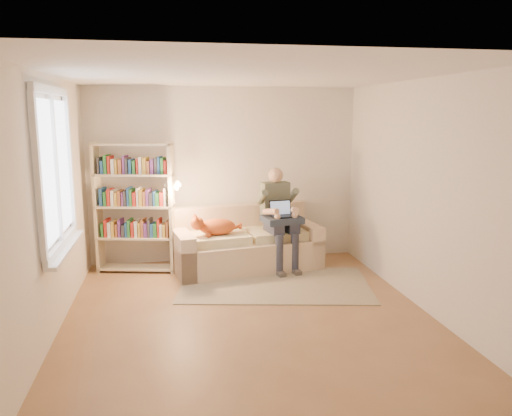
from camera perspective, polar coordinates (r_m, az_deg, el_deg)
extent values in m
plane|color=brown|center=(5.68, -0.88, -12.15)|extent=(4.50, 4.50, 0.00)
cube|color=white|center=(5.25, -0.96, 14.99)|extent=(4.00, 4.50, 0.02)
cube|color=silver|center=(5.38, -22.45, 0.18)|extent=(0.02, 4.50, 2.60)
cube|color=silver|center=(5.96, 18.43, 1.40)|extent=(0.02, 4.50, 2.60)
cube|color=silver|center=(7.52, -3.64, 3.76)|extent=(4.00, 0.02, 2.60)
cube|color=silver|center=(3.17, 5.58, -5.99)|extent=(4.00, 0.02, 2.60)
plane|color=white|center=(5.52, -21.97, 4.14)|extent=(0.00, 1.50, 1.50)
cube|color=white|center=(5.49, -22.45, 12.35)|extent=(0.05, 1.50, 0.08)
cube|color=white|center=(5.65, -21.31, -3.83)|extent=(0.05, 1.50, 0.08)
cube|color=white|center=(5.52, -21.87, 4.14)|extent=(0.04, 0.05, 1.50)
cube|color=white|center=(5.66, -20.88, -4.31)|extent=(0.12, 1.52, 0.04)
cube|color=beige|center=(7.23, -1.11, -5.26)|extent=(2.19, 1.25, 0.43)
cube|color=beige|center=(7.46, -2.00, -1.29)|extent=(2.07, 0.54, 0.44)
cube|color=beige|center=(6.99, -8.41, -5.17)|extent=(0.36, 0.95, 0.62)
cube|color=beige|center=(7.54, 5.63, -3.91)|extent=(0.36, 0.95, 0.62)
cube|color=beige|center=(6.99, -4.62, -3.50)|extent=(0.97, 0.75, 0.12)
cube|color=beige|center=(7.27, 2.49, -2.91)|extent=(0.97, 0.75, 0.12)
cube|color=#626A55|center=(7.24, 2.18, 0.86)|extent=(0.42, 0.28, 0.54)
sphere|color=tan|center=(7.17, 2.26, 3.76)|extent=(0.22, 0.22, 0.22)
cube|color=#2E3241|center=(7.03, 2.03, -2.13)|extent=(0.23, 0.46, 0.17)
cube|color=#2E3241|center=(7.12, 3.79, -1.98)|extent=(0.23, 0.46, 0.17)
cylinder|color=#2E3241|center=(6.93, 2.66, -5.38)|extent=(0.11, 0.11, 0.58)
cylinder|color=#2E3241|center=(7.01, 4.45, -5.20)|extent=(0.11, 0.11, 0.58)
ellipsoid|color=orange|center=(6.92, -4.57, -2.17)|extent=(0.54, 0.35, 0.23)
sphere|color=orange|center=(6.79, -6.85, -1.78)|extent=(0.18, 0.18, 0.18)
cylinder|color=orange|center=(7.05, -2.58, -2.27)|extent=(0.25, 0.09, 0.07)
cube|color=#242F40|center=(7.03, 2.91, -1.31)|extent=(0.58, 0.51, 0.09)
cube|color=black|center=(6.99, 3.04, -0.95)|extent=(0.36, 0.27, 0.02)
cube|color=black|center=(7.07, 2.70, 0.04)|extent=(0.33, 0.10, 0.21)
plane|color=#8CA5CC|center=(7.07, 2.70, 0.04)|extent=(0.30, 0.10, 0.29)
cube|color=beige|center=(7.32, -17.63, 0.03)|extent=(0.10, 0.28, 1.83)
cube|color=beige|center=(7.04, -9.56, -0.02)|extent=(0.10, 0.28, 1.83)
cube|color=beige|center=(7.37, -13.38, -6.62)|extent=(1.12, 0.50, 0.03)
cube|color=beige|center=(7.25, -13.53, -3.26)|extent=(1.12, 0.50, 0.03)
cube|color=beige|center=(7.16, -13.69, 0.20)|extent=(1.12, 0.50, 0.03)
cube|color=beige|center=(7.09, -13.85, 3.74)|extent=(1.12, 0.50, 0.03)
cube|color=beige|center=(7.06, -14.00, 7.09)|extent=(1.12, 0.50, 0.03)
cube|color=silver|center=(7.22, -13.57, -2.31)|extent=(0.96, 0.41, 0.22)
cube|color=gold|center=(7.14, -13.73, 1.18)|extent=(0.96, 0.41, 0.22)
cube|color=#995933|center=(7.08, -13.89, 4.73)|extent=(0.96, 0.41, 0.22)
cylinder|color=beige|center=(7.04, -10.21, 0.46)|extent=(0.10, 0.10, 0.04)
cone|color=beige|center=(6.85, -9.20, 2.55)|extent=(0.15, 0.17, 0.15)
cube|color=gray|center=(6.63, 2.20, -8.70)|extent=(2.67, 1.87, 0.01)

